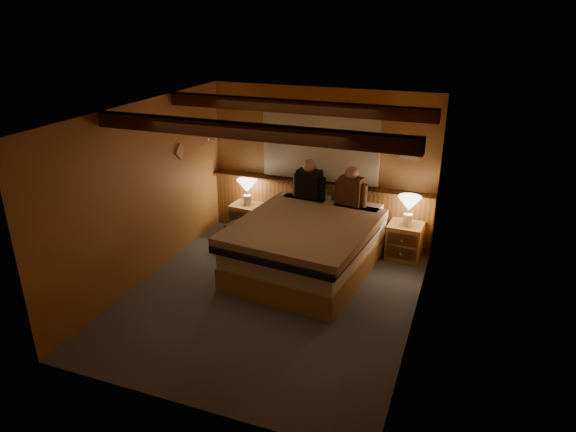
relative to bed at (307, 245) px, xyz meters
The scene contains 19 objects.
floor 0.97m from the bed, 103.55° to the right, with size 4.20×4.20×0.00m, color #484E56.
ceiling 2.18m from the bed, 103.55° to the right, with size 4.20×4.20×0.00m, color #DE9A53.
wall_back 1.49m from the bed, 99.38° to the left, with size 3.60×3.60×0.00m, color #B87642.
wall_left 2.32m from the bed, 156.94° to the right, with size 4.20×4.20×0.00m, color #B87642.
wall_right 1.98m from the bed, 28.17° to the right, with size 4.20×4.20×0.00m, color #B87642.
wall_front 3.07m from the bed, 93.99° to the right, with size 3.60×3.60×0.00m, color #B87642.
wainscot 1.20m from the bed, 99.88° to the left, with size 3.60×0.23×0.94m.
curtain_window 1.64m from the bed, 99.93° to the left, with size 2.18×0.09×1.11m.
ceiling_beams 2.04m from the bed, 106.30° to the right, with size 3.60×1.65×0.16m.
coat_rail 2.41m from the bed, 159.44° to the left, with size 0.05×0.55×0.24m.
framed_print 2.03m from the bed, 46.92° to the left, with size 0.30×0.04×0.25m.
bed is the anchor object (origin of this frame).
nightstand_left 1.66m from the bed, 146.37° to the left, with size 0.49×0.45×0.50m.
nightstand_right 1.53m from the bed, 36.26° to the left, with size 0.51×0.47×0.54m.
lamp_left 1.67m from the bed, 145.69° to the left, with size 0.33×0.33×0.43m.
lamp_right 1.59m from the bed, 35.46° to the left, with size 0.33×0.33×0.44m.
person_left 1.10m from the bed, 107.38° to the left, with size 0.53×0.24×0.65m.
person_right 1.09m from the bed, 64.20° to the left, with size 0.50×0.25×0.62m.
duffel_bag 1.30m from the bed, 158.74° to the left, with size 0.60×0.41×0.40m.
Camera 1 is at (2.24, -5.33, 3.49)m, focal length 32.00 mm.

